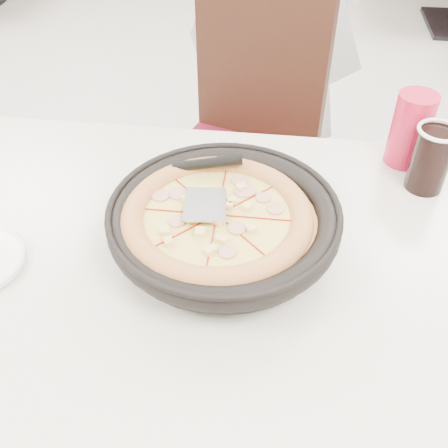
# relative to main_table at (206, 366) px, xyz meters

# --- Properties ---
(floor) EXTENTS (7.00, 7.00, 0.00)m
(floor) POSITION_rel_main_table_xyz_m (-0.34, 0.61, -0.38)
(floor) COLOR #B5B5B0
(floor) RESTS_ON ground
(main_table) EXTENTS (1.25, 0.88, 0.75)m
(main_table) POSITION_rel_main_table_xyz_m (0.00, 0.00, 0.00)
(main_table) COLOR silver
(main_table) RESTS_ON floor
(chair_far) EXTENTS (0.53, 0.53, 0.95)m
(chair_far) POSITION_rel_main_table_xyz_m (-0.01, 0.66, 0.10)
(chair_far) COLOR black
(chair_far) RESTS_ON floor
(trivet) EXTENTS (0.13, 0.13, 0.04)m
(trivet) POSITION_rel_main_table_xyz_m (0.03, 0.03, 0.39)
(trivet) COLOR black
(trivet) RESTS_ON main_table
(pizza_pan) EXTENTS (0.41, 0.41, 0.01)m
(pizza_pan) POSITION_rel_main_table_xyz_m (0.04, 0.02, 0.42)
(pizza_pan) COLOR black
(pizza_pan) RESTS_ON trivet
(pizza) EXTENTS (0.37, 0.37, 0.02)m
(pizza) POSITION_rel_main_table_xyz_m (0.03, 0.00, 0.44)
(pizza) COLOR #C28042
(pizza) RESTS_ON pizza_pan
(pizza_server) EXTENTS (0.08, 0.10, 0.00)m
(pizza_server) POSITION_rel_main_table_xyz_m (0.01, 0.02, 0.47)
(pizza_server) COLOR silver
(pizza_server) RESTS_ON pizza
(cola_glass) EXTENTS (0.08, 0.08, 0.13)m
(cola_glass) POSITION_rel_main_table_xyz_m (0.43, 0.24, 0.44)
(cola_glass) COLOR black
(cola_glass) RESTS_ON main_table
(red_cup) EXTENTS (0.09, 0.09, 0.16)m
(red_cup) POSITION_rel_main_table_xyz_m (0.40, 0.33, 0.45)
(red_cup) COLOR #BD1333
(red_cup) RESTS_ON main_table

